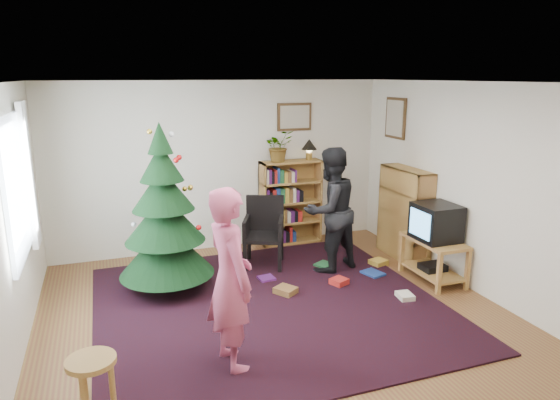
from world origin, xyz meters
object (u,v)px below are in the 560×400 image
object	(u,v)px
armchair	(261,229)
person_standing	(230,279)
bookshelf_right	(405,213)
potted_plant	(279,146)
picture_right	(396,118)
tv_stand	(433,256)
picture_back	(294,117)
table_lamp	(309,146)
christmas_tree	(165,223)
bookshelf_back	(291,201)
crt_tv	(436,222)
stool	(92,375)
person_by_chair	(330,210)

from	to	relation	value
armchair	person_standing	bearing A→B (deg)	-90.85
bookshelf_right	potted_plant	world-z (taller)	potted_plant
picture_right	tv_stand	xyz separation A→B (m)	(-0.26, -1.44, -1.63)
picture_back	bookshelf_right	world-z (taller)	picture_back
picture_back	armchair	bearing A→B (deg)	-132.91
tv_stand	table_lamp	xyz separation A→B (m)	(-0.88, 2.03, 1.19)
table_lamp	christmas_tree	bearing A→B (deg)	-153.13
christmas_tree	table_lamp	xyz separation A→B (m)	(2.37, 1.20, 0.66)
bookshelf_back	crt_tv	distance (m)	2.35
stool	bookshelf_right	bearing A→B (deg)	29.64
christmas_tree	bookshelf_back	size ratio (longest dim) A/B	1.58
crt_tv	stool	xyz separation A→B (m)	(-4.07, -1.52, -0.32)
crt_tv	table_lamp	size ratio (longest dim) A/B	1.65
armchair	stool	xyz separation A→B (m)	(-2.18, -2.80, -0.05)
potted_plant	table_lamp	bearing A→B (deg)	0.00
picture_right	table_lamp	world-z (taller)	picture_right
crt_tv	armchair	world-z (taller)	crt_tv
tv_stand	crt_tv	size ratio (longest dim) A/B	1.63
stool	potted_plant	xyz separation A→B (m)	(2.70, 3.56, 1.07)
picture_right	person_standing	xyz separation A→B (m)	(-3.17, -2.45, -1.12)
bookshelf_back	person_standing	bearing A→B (deg)	-119.72
bookshelf_right	potted_plant	distance (m)	2.09
stool	bookshelf_back	bearing A→B (deg)	50.81
person_by_chair	armchair	bearing A→B (deg)	-48.86
christmas_tree	crt_tv	world-z (taller)	christmas_tree
bookshelf_back	armchair	distance (m)	1.05
picture_back	person_by_chair	bearing A→B (deg)	-91.33
picture_back	christmas_tree	world-z (taller)	picture_back
potted_plant	bookshelf_back	bearing A→B (deg)	0.00
bookshelf_back	potted_plant	world-z (taller)	potted_plant
tv_stand	table_lamp	distance (m)	2.52
picture_back	bookshelf_back	bearing A→B (deg)	-128.01
person_standing	table_lamp	world-z (taller)	person_standing
bookshelf_right	armchair	bearing A→B (deg)	78.31
picture_right	tv_stand	bearing A→B (deg)	-100.01
crt_tv	bookshelf_back	bearing A→B (deg)	119.96
picture_back	table_lamp	world-z (taller)	picture_back
person_standing	person_by_chair	world-z (taller)	person_by_chair
crt_tv	picture_right	bearing A→B (deg)	79.88
bookshelf_right	potted_plant	bearing A→B (deg)	51.95
crt_tv	person_by_chair	xyz separation A→B (m)	(-1.10, 0.77, 0.06)
picture_back	person_by_chair	xyz separation A→B (m)	(-0.03, -1.40, -1.11)
picture_back	picture_right	size ratio (longest dim) A/B	0.92
stool	armchair	bearing A→B (deg)	52.14
picture_right	bookshelf_back	xyz separation A→B (m)	(-1.43, 0.59, -1.29)
picture_right	table_lamp	xyz separation A→B (m)	(-1.13, 0.59, -0.44)
bookshelf_back	person_by_chair	xyz separation A→B (m)	(0.07, -1.26, 0.17)
bookshelf_back	person_by_chair	size ratio (longest dim) A/B	0.78
picture_right	tv_stand	distance (m)	2.19
tv_stand	table_lamp	size ratio (longest dim) A/B	2.70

